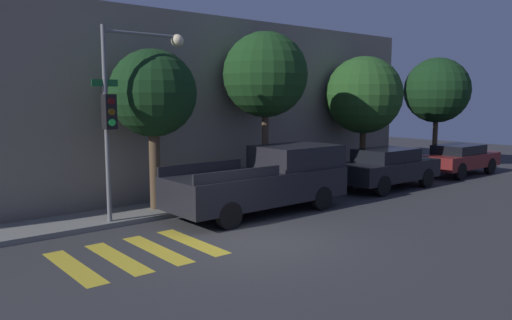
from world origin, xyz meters
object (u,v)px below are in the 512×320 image
(sedan_middle, at_px, (459,158))
(traffic_light_pole, at_px, (126,96))
(tree_near_corner, at_px, (153,94))
(tree_behind_truck, at_px, (437,90))
(sedan_near_corner, at_px, (387,167))
(tree_midblock, at_px, (265,75))
(pickup_truck, at_px, (267,179))
(tree_far_end, at_px, (364,95))

(sedan_middle, bearing_deg, traffic_light_pole, 175.21)
(traffic_light_pole, distance_m, tree_near_corner, 1.36)
(tree_behind_truck, bearing_deg, traffic_light_pole, -177.57)
(sedan_near_corner, relative_size, tree_midblock, 0.79)
(tree_near_corner, bearing_deg, sedan_middle, -8.01)
(traffic_light_pole, height_order, tree_midblock, tree_midblock)
(sedan_near_corner, bearing_deg, tree_midblock, 155.80)
(sedan_near_corner, bearing_deg, tree_behind_truck, 16.64)
(pickup_truck, bearing_deg, traffic_light_pole, 161.73)
(sedan_middle, bearing_deg, tree_far_end, 155.48)
(traffic_light_pole, xyz_separation_m, tree_midblock, (5.46, 0.70, 0.72))
(tree_far_end, xyz_separation_m, tree_behind_truck, (5.58, 0.00, 0.25))
(pickup_truck, distance_m, tree_far_end, 7.69)
(sedan_near_corner, distance_m, sedan_middle, 5.31)
(pickup_truck, xyz_separation_m, tree_behind_truck, (12.57, 1.97, 2.79))
(tree_behind_truck, bearing_deg, tree_far_end, 180.00)
(tree_near_corner, height_order, tree_far_end, tree_far_end)
(sedan_near_corner, bearing_deg, sedan_middle, 0.00)
(pickup_truck, distance_m, sedan_middle, 11.30)
(pickup_truck, bearing_deg, tree_midblock, 50.64)
(pickup_truck, bearing_deg, tree_far_end, 15.72)
(tree_midblock, distance_m, tree_far_end, 5.42)
(pickup_truck, distance_m, tree_midblock, 4.09)
(sedan_middle, height_order, tree_midblock, tree_midblock)
(pickup_truck, relative_size, tree_behind_truck, 1.06)
(sedan_near_corner, height_order, sedan_middle, sedan_near_corner)
(tree_far_end, distance_m, tree_behind_truck, 5.59)
(traffic_light_pole, distance_m, sedan_near_corner, 10.27)
(tree_near_corner, distance_m, tree_far_end, 9.67)
(pickup_truck, distance_m, tree_behind_truck, 13.03)
(pickup_truck, bearing_deg, tree_near_corner, 143.71)
(sedan_near_corner, xyz_separation_m, sedan_middle, (5.31, 0.00, -0.07))
(tree_midblock, bearing_deg, sedan_near_corner, -24.20)
(sedan_middle, xyz_separation_m, tree_behind_truck, (1.27, 1.97, 3.02))
(tree_behind_truck, bearing_deg, tree_midblock, 180.00)
(pickup_truck, height_order, tree_midblock, tree_midblock)
(sedan_near_corner, bearing_deg, pickup_truck, 180.00)
(tree_far_end, bearing_deg, traffic_light_pole, -176.32)
(tree_near_corner, distance_m, tree_behind_truck, 15.25)
(sedan_near_corner, height_order, tree_behind_truck, tree_behind_truck)
(traffic_light_pole, relative_size, sedan_near_corner, 1.18)
(traffic_light_pole, xyz_separation_m, pickup_truck, (3.85, -1.27, -2.49))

